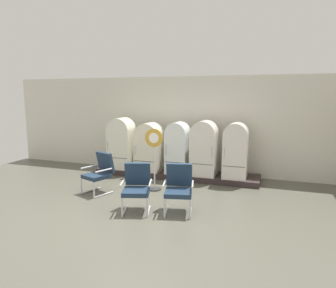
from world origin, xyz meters
name	(u,v)px	position (x,y,z in m)	size (l,w,h in m)	color
ground	(129,216)	(0.00, 0.00, -0.03)	(12.00, 10.00, 0.05)	#504F43
back_wall	(182,125)	(0.00, 3.66, 1.45)	(11.76, 0.12, 2.87)	silver
display_plinth	(175,174)	(0.00, 3.02, 0.08)	(4.72, 0.95, 0.15)	#312626
refrigerator_0	(121,142)	(-1.65, 2.88, 0.95)	(0.72, 0.61, 1.52)	silver
refrigerator_1	(149,146)	(-0.77, 2.93, 0.88)	(0.71, 0.71, 1.39)	silver
refrigerator_2	(177,146)	(0.10, 2.89, 0.92)	(0.60, 0.62, 1.44)	white
refrigerator_3	(204,147)	(0.85, 2.94, 0.94)	(0.68, 0.72, 1.50)	silver
refrigerator_4	(236,149)	(1.70, 2.91, 0.93)	(0.62, 0.66, 1.47)	silver
armchair_left	(100,171)	(-1.28, 1.05, 0.52)	(0.73, 0.79, 0.97)	silver
armchair_right	(179,186)	(0.87, 0.50, 0.52)	(0.69, 0.75, 0.97)	silver
armchair_center	(137,185)	(0.04, 0.29, 0.52)	(0.71, 0.78, 0.97)	silver
sign_stand	(154,160)	(-0.11, 1.66, 0.75)	(0.45, 0.32, 1.54)	#2D2D30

